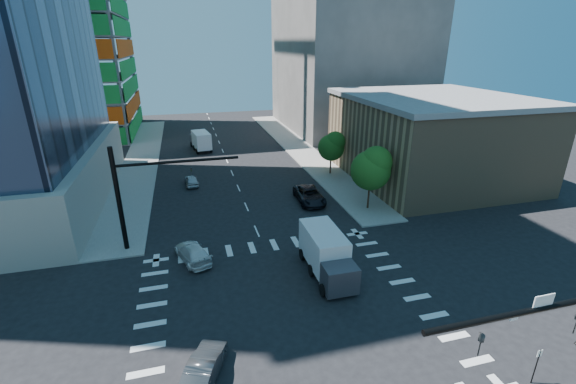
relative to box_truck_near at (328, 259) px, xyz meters
name	(u,v)px	position (x,y,z in m)	size (l,w,h in m)	color
ground	(290,310)	(-3.86, -3.29, -1.46)	(160.00, 160.00, 0.00)	black
road_markings	(290,310)	(-3.86, -3.29, -1.46)	(20.00, 20.00, 0.01)	silver
sidewalk_ne	(299,148)	(8.64, 36.71, -1.39)	(5.00, 60.00, 0.15)	gray
sidewalk_nw	(142,159)	(-16.36, 36.71, -1.39)	(5.00, 60.00, 0.15)	gray
commercial_building	(431,137)	(21.14, 18.71, 3.85)	(20.50, 22.50, 10.60)	#8C6F51
bg_building_ne	(347,57)	(23.14, 51.71, 12.54)	(24.00, 30.00, 28.00)	#5E5855
signal_mast_nw	(137,189)	(-13.85, 8.21, 4.03)	(10.20, 0.40, 9.00)	black
tree_south	(372,168)	(8.77, 10.62, 3.22)	(4.16, 4.16, 6.82)	#382316
tree_north	(332,146)	(9.07, 22.62, 2.52)	(3.54, 3.52, 5.78)	#382316
no_parking_sign	(537,363)	(6.84, -12.29, -0.08)	(0.30, 0.06, 2.20)	black
car_nb_far	(309,195)	(3.20, 14.25, -0.66)	(2.66, 5.76, 1.60)	black
car_sb_near	(193,253)	(-9.88, 4.96, -0.77)	(1.95, 4.79, 1.39)	silver
car_sb_mid	(192,180)	(-9.36, 23.24, -0.82)	(1.53, 3.79, 1.29)	#B1B2B9
car_sb_cross	(204,368)	(-9.76, -7.45, -0.78)	(1.46, 4.18, 1.38)	#45464A
box_truck_near	(328,259)	(0.00, 0.00, 0.00)	(2.72, 6.32, 3.31)	black
box_truck_far	(200,141)	(-7.26, 40.52, -0.08)	(3.39, 6.26, 3.12)	black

